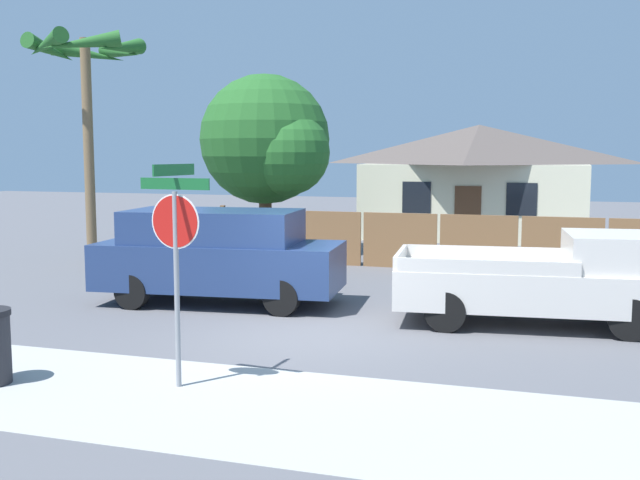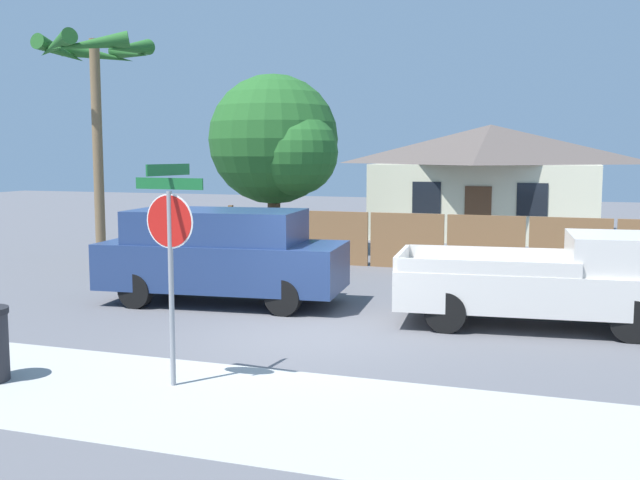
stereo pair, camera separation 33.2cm
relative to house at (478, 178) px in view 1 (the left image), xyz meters
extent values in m
plane|color=#56565B|center=(-1.09, -17.43, -2.17)|extent=(80.00, 80.00, 0.00)
cube|color=#A3A39E|center=(-1.09, -21.03, -2.17)|extent=(36.00, 3.20, 0.01)
cube|color=brown|center=(-5.35, -9.33, -1.42)|extent=(2.02, 0.06, 1.50)
cube|color=brown|center=(-3.25, -9.33, -1.42)|extent=(2.02, 0.06, 1.50)
cube|color=brown|center=(-1.14, -9.33, -1.42)|extent=(2.02, 0.06, 1.50)
cube|color=brown|center=(0.96, -9.33, -1.42)|extent=(2.02, 0.06, 1.50)
cube|color=brown|center=(3.07, -9.33, -1.42)|extent=(2.02, 0.06, 1.50)
cube|color=brown|center=(-6.41, -9.33, -1.37)|extent=(0.12, 0.12, 1.60)
cube|color=beige|center=(0.00, 0.00, -0.81)|extent=(7.90, 6.62, 2.73)
pyramid|color=#514742|center=(0.00, 0.00, 1.29)|extent=(8.53, 7.15, 1.47)
cube|color=black|center=(-1.78, -3.33, -0.59)|extent=(1.00, 0.04, 1.10)
cube|color=black|center=(1.78, -3.33, -0.59)|extent=(1.00, 0.04, 1.10)
cube|color=brown|center=(0.00, -3.33, -1.17)|extent=(0.90, 0.04, 2.00)
cylinder|color=brown|center=(-5.79, -7.51, -1.15)|extent=(0.40, 0.40, 2.04)
sphere|color=#235B23|center=(-5.79, -7.51, 1.37)|extent=(4.01, 4.01, 4.01)
sphere|color=#266326|center=(-4.89, -8.01, 0.97)|extent=(2.61, 2.61, 2.61)
cylinder|color=brown|center=(-9.55, -11.27, 0.95)|extent=(0.28, 0.28, 6.25)
cone|color=#235B23|center=(-8.45, -11.27, 3.77)|extent=(0.44, 2.04, 0.75)
cone|color=#235B23|center=(-9.00, -10.32, 3.77)|extent=(1.99, 1.40, 0.75)
cone|color=#235B23|center=(-10.10, -10.32, 3.77)|extent=(1.99, 1.40, 0.75)
cone|color=#235B23|center=(-10.65, -11.27, 3.77)|extent=(0.44, 2.04, 0.75)
cone|color=#235B23|center=(-10.10, -12.22, 3.77)|extent=(1.99, 1.40, 0.75)
cone|color=#235B23|center=(-9.00, -12.22, 3.77)|extent=(1.99, 1.40, 0.75)
cube|color=navy|center=(-3.71, -15.32, -1.37)|extent=(5.16, 2.46, 0.94)
cube|color=navy|center=(-3.83, -15.33, -0.56)|extent=(3.66, 2.15, 0.67)
cube|color=black|center=(-2.18, -15.16, -0.56)|extent=(0.23, 1.72, 0.56)
cylinder|color=black|center=(-2.25, -14.30, -1.82)|extent=(0.71, 0.22, 0.71)
cylinder|color=black|center=(-2.08, -16.03, -1.82)|extent=(0.71, 0.22, 0.71)
cylinder|color=black|center=(-5.33, -14.61, -1.82)|extent=(0.71, 0.22, 0.71)
cylinder|color=black|center=(-5.16, -16.34, -1.82)|extent=(0.71, 0.22, 0.71)
cube|color=silver|center=(2.53, -15.32, -1.48)|extent=(5.08, 2.53, 0.71)
cube|color=silver|center=(3.87, -15.18, -0.80)|extent=(1.75, 2.03, 0.65)
cube|color=silver|center=(1.60, -14.44, -1.00)|extent=(3.06, 0.39, 0.25)
cube|color=silver|center=(1.80, -16.37, -1.00)|extent=(3.06, 0.39, 0.25)
cube|color=silver|center=(0.13, -15.56, -1.00)|extent=(0.28, 1.94, 0.25)
cylinder|color=black|center=(3.95, -14.26, -1.81)|extent=(0.72, 0.22, 0.72)
cylinder|color=black|center=(4.13, -16.07, -1.81)|extent=(0.72, 0.22, 0.72)
cylinder|color=black|center=(0.93, -14.57, -1.81)|extent=(0.72, 0.22, 0.72)
cylinder|color=black|center=(1.11, -16.38, -1.81)|extent=(0.72, 0.22, 0.72)
cylinder|color=gray|center=(-1.85, -20.56, -0.87)|extent=(0.07, 0.07, 2.61)
cylinder|color=red|center=(-1.85, -20.56, 0.05)|extent=(0.68, 0.08, 0.68)
cylinder|color=white|center=(-1.85, -20.57, 0.05)|extent=(0.72, 0.07, 0.72)
cube|color=#19602D|center=(-1.85, -20.56, 0.54)|extent=(1.04, 0.11, 0.15)
cube|color=#19602D|center=(-1.85, -20.56, 0.72)|extent=(0.10, 0.93, 0.15)
camera|label=1|loc=(2.88, -29.26, 0.93)|focal=42.00mm
camera|label=2|loc=(3.19, -29.16, 0.93)|focal=42.00mm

